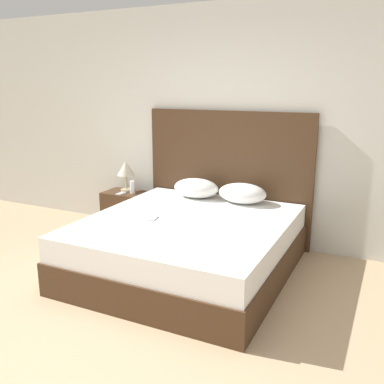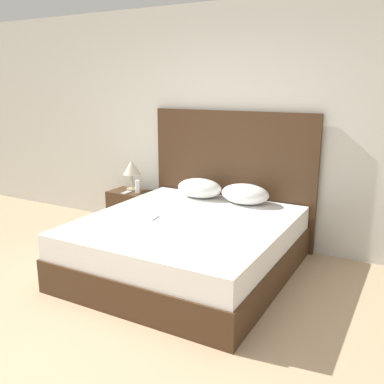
% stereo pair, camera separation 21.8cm
% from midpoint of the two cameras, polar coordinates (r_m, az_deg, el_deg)
% --- Properties ---
extents(ground_plane, '(16.00, 16.00, 0.00)m').
position_cam_midpoint_polar(ground_plane, '(3.30, -13.28, -19.66)').
color(ground_plane, tan).
extents(wall_back, '(10.00, 0.06, 2.70)m').
position_cam_midpoint_polar(wall_back, '(5.00, 6.42, 8.78)').
color(wall_back, silver).
rests_on(wall_back, ground_plane).
extents(bed, '(1.89, 2.05, 0.55)m').
position_cam_midpoint_polar(bed, '(4.23, 0.81, -7.22)').
color(bed, '#422B19').
rests_on(bed, ground_plane).
extents(headboard, '(1.99, 0.05, 1.53)m').
position_cam_midpoint_polar(headboard, '(5.00, 6.51, 1.97)').
color(headboard, '#422B19').
rests_on(headboard, ground_plane).
extents(pillow_left, '(0.53, 0.37, 0.22)m').
position_cam_midpoint_polar(pillow_left, '(4.91, 2.30, 0.51)').
color(pillow_left, white).
rests_on(pillow_left, bed).
extents(pillow_right, '(0.53, 0.37, 0.22)m').
position_cam_midpoint_polar(pillow_right, '(4.69, 8.41, -0.28)').
color(pillow_right, white).
rests_on(pillow_right, bed).
extents(phone_on_bed, '(0.10, 0.16, 0.01)m').
position_cam_midpoint_polar(phone_on_bed, '(4.18, -3.75, -3.45)').
color(phone_on_bed, '#B7B7BC').
rests_on(phone_on_bed, bed).
extents(nightstand, '(0.52, 0.36, 0.50)m').
position_cam_midpoint_polar(nightstand, '(5.52, -7.01, -2.40)').
color(nightstand, '#422B19').
rests_on(nightstand, ground_plane).
extents(table_lamp, '(0.22, 0.22, 0.38)m').
position_cam_midpoint_polar(table_lamp, '(5.46, -6.90, 3.10)').
color(table_lamp, tan).
rests_on(table_lamp, nightstand).
extents(phone_on_nightstand, '(0.07, 0.15, 0.01)m').
position_cam_midpoint_polar(phone_on_nightstand, '(5.37, -7.60, -0.06)').
color(phone_on_nightstand, '#B7B7BC').
rests_on(phone_on_nightstand, nightstand).
extents(toiletry_bottle, '(0.06, 0.06, 0.16)m').
position_cam_midpoint_polar(toiletry_bottle, '(5.34, -6.11, 0.72)').
color(toiletry_bottle, silver).
rests_on(toiletry_bottle, nightstand).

